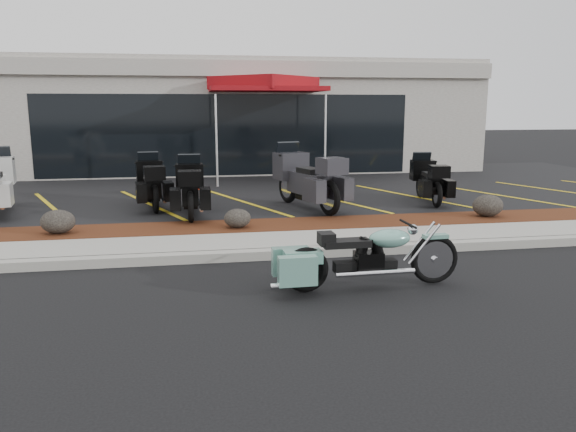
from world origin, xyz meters
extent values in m
plane|color=black|center=(0.00, 0.00, 0.00)|extent=(90.00, 90.00, 0.00)
cube|color=gray|center=(0.00, 0.90, 0.07)|extent=(24.00, 0.25, 0.15)
cube|color=gray|center=(0.00, 1.60, 0.07)|extent=(24.00, 1.20, 0.15)
cube|color=#3C1C0D|center=(0.00, 2.80, 0.08)|extent=(24.00, 1.20, 0.16)
cube|color=black|center=(0.00, 8.20, 0.07)|extent=(26.00, 9.60, 0.15)
cube|color=gray|center=(0.00, 14.50, 2.00)|extent=(18.00, 8.00, 4.00)
cube|color=black|center=(0.00, 10.52, 1.50)|extent=(12.00, 0.06, 2.60)
cube|color=gray|center=(0.00, 10.49, 3.60)|extent=(18.00, 0.30, 0.50)
ellipsoid|color=black|center=(-3.62, 2.68, 0.38)|extent=(0.61, 0.51, 0.43)
ellipsoid|color=black|center=(-0.37, 2.61, 0.34)|extent=(0.51, 0.43, 0.36)
ellipsoid|color=black|center=(4.89, 2.82, 0.39)|extent=(0.65, 0.54, 0.46)
cone|color=#F52908|center=(-1.15, 7.92, 0.35)|extent=(0.33, 0.33, 0.40)
cylinder|color=silver|center=(0.02, 7.94, 1.45)|extent=(0.06, 0.06, 2.61)
cylinder|color=silver|center=(3.08, 8.80, 1.45)|extent=(0.06, 0.06, 2.61)
cylinder|color=silver|center=(-0.84, 11.00, 1.45)|extent=(0.06, 0.06, 2.61)
cylinder|color=silver|center=(2.22, 11.86, 1.45)|extent=(0.06, 0.06, 2.61)
cube|color=maroon|center=(1.12, 9.90, 2.93)|extent=(4.20, 4.20, 0.14)
cube|color=maroon|center=(1.12, 9.90, 3.12)|extent=(3.40, 3.40, 0.40)
camera|label=1|loc=(-1.22, -7.85, 2.45)|focal=35.00mm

